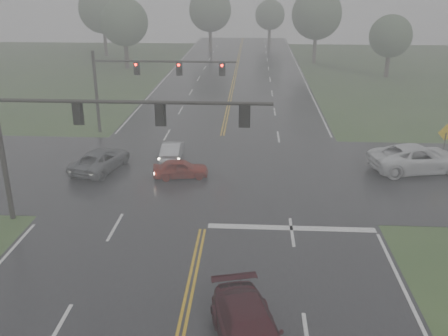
# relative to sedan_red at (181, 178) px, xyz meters

# --- Properties ---
(main_road) EXTENTS (18.00, 160.00, 0.02)m
(main_road) POSITION_rel_sedan_red_xyz_m (2.09, -0.94, 0.00)
(main_road) COLOR black
(main_road) RESTS_ON ground
(cross_street) EXTENTS (120.00, 14.00, 0.02)m
(cross_street) POSITION_rel_sedan_red_xyz_m (2.09, 1.06, 0.00)
(cross_street) COLOR black
(cross_street) RESTS_ON ground
(stop_bar) EXTENTS (8.50, 0.50, 0.01)m
(stop_bar) POSITION_rel_sedan_red_xyz_m (6.59, -6.54, 0.00)
(stop_bar) COLOR silver
(stop_bar) RESTS_ON ground
(sedan_red) EXTENTS (3.71, 2.03, 1.20)m
(sedan_red) POSITION_rel_sedan_red_xyz_m (0.00, 0.00, 0.00)
(sedan_red) COLOR maroon
(sedan_red) RESTS_ON ground
(sedan_silver) EXTENTS (1.36, 3.72, 1.22)m
(sedan_silver) POSITION_rel_sedan_red_xyz_m (-1.07, 3.47, 0.00)
(sedan_silver) COLOR #B3B6BB
(sedan_silver) RESTS_ON ground
(car_grey) EXTENTS (3.45, 5.40, 1.39)m
(car_grey) POSITION_rel_sedan_red_xyz_m (-5.44, 1.01, 0.00)
(car_grey) COLOR #4E5054
(car_grey) RESTS_ON ground
(pickup_white) EXTENTS (6.77, 4.13, 1.75)m
(pickup_white) POSITION_rel_sedan_red_xyz_m (15.37, 2.05, 0.00)
(pickup_white) COLOR silver
(pickup_white) RESTS_ON ground
(signal_gantry_near) EXTENTS (13.72, 0.32, 7.24)m
(signal_gantry_near) POSITION_rel_sedan_red_xyz_m (-3.86, -6.22, 5.11)
(signal_gantry_near) COLOR black
(signal_gantry_near) RESTS_ON ground
(signal_gantry_far) EXTENTS (11.41, 0.33, 6.60)m
(signal_gantry_far) POSITION_rel_sedan_red_xyz_m (-4.62, 9.66, 4.63)
(signal_gantry_far) COLOR black
(signal_gantry_far) RESTS_ON ground
(sign_diamond_east) EXTENTS (1.17, 0.29, 2.85)m
(sign_diamond_east) POSITION_rel_sedan_red_xyz_m (17.46, 3.48, 1.92)
(sign_diamond_east) COLOR black
(sign_diamond_east) RESTS_ON ground
(tree_nw_a) EXTENTS (6.47, 6.47, 9.50)m
(tree_nw_a) POSITION_rel_sedan_red_xyz_m (-13.24, 40.31, 6.25)
(tree_nw_a) COLOR #372A24
(tree_nw_a) RESTS_ON ground
(tree_ne_a) EXTENTS (7.23, 7.23, 10.61)m
(tree_ne_a) POSITION_rel_sedan_red_xyz_m (13.44, 46.43, 6.99)
(tree_ne_a) COLOR #372A24
(tree_ne_a) RESTS_ON ground
(tree_n_mid) EXTENTS (7.07, 7.07, 10.38)m
(tree_n_mid) POSITION_rel_sedan_red_xyz_m (-2.95, 57.33, 6.83)
(tree_n_mid) COLOR #372A24
(tree_n_mid) RESTS_ON ground
(tree_e_near) EXTENTS (5.28, 5.28, 7.76)m
(tree_e_near) POSITION_rel_sedan_red_xyz_m (21.49, 35.72, 5.09)
(tree_e_near) COLOR #372A24
(tree_e_near) RESTS_ON ground
(tree_nw_b) EXTENTS (7.49, 7.49, 11.00)m
(tree_nw_b) POSITION_rel_sedan_red_xyz_m (-19.48, 51.74, 7.24)
(tree_nw_b) COLOR #372A24
(tree_nw_b) RESTS_ON ground
(tree_n_far) EXTENTS (5.56, 5.56, 8.16)m
(tree_n_far) POSITION_rel_sedan_red_xyz_m (7.35, 68.46, 5.36)
(tree_n_far) COLOR #372A24
(tree_n_far) RESTS_ON ground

